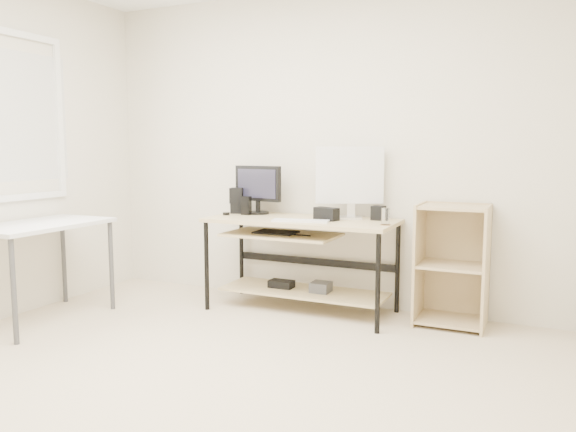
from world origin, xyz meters
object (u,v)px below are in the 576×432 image
at_px(shelf_unit, 453,264).
at_px(white_imac, 349,177).
at_px(audio_controller, 246,206).
at_px(black_monitor, 258,186).
at_px(side_table, 40,233).
at_px(desk, 299,245).

height_order(shelf_unit, white_imac, white_imac).
height_order(white_imac, audio_controller, white_imac).
bearing_deg(white_imac, shelf_unit, -24.28).
bearing_deg(audio_controller, black_monitor, 62.64).
relative_size(shelf_unit, black_monitor, 2.01).
relative_size(shelf_unit, audio_controller, 5.74).
bearing_deg(audio_controller, side_table, -134.96).
height_order(desk, shelf_unit, shelf_unit).
bearing_deg(black_monitor, audio_controller, -110.01).
xyz_separation_m(black_monitor, audio_controller, (-0.06, -0.10, -0.16)).
bearing_deg(desk, black_monitor, 161.91).
distance_m(side_table, black_monitor, 1.74).
relative_size(black_monitor, audio_controller, 2.85).
height_order(side_table, black_monitor, black_monitor).
height_order(black_monitor, white_imac, white_imac).
bearing_deg(desk, audio_controller, 175.33).
bearing_deg(shelf_unit, black_monitor, -179.42).
relative_size(shelf_unit, white_imac, 1.58).
bearing_deg(shelf_unit, white_imac, -179.93).
xyz_separation_m(desk, white_imac, (0.37, 0.16, 0.54)).
xyz_separation_m(side_table, shelf_unit, (2.83, 1.22, -0.22)).
xyz_separation_m(side_table, audio_controller, (1.16, 1.10, 0.16)).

